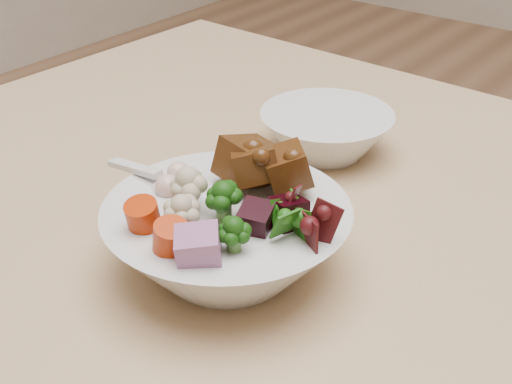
# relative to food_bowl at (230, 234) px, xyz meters

# --- Properties ---
(food_bowl) EXTENTS (0.19, 0.19, 0.10)m
(food_bowl) POSITION_rel_food_bowl_xyz_m (0.00, 0.00, 0.00)
(food_bowl) COLOR silver
(food_bowl) RESTS_ON dining_table
(soup_spoon) EXTENTS (0.09, 0.03, 0.02)m
(soup_spoon) POSITION_rel_food_bowl_xyz_m (-0.07, -0.00, 0.02)
(soup_spoon) COLOR silver
(soup_spoon) RESTS_ON food_bowl
(side_bowl) EXTENTS (0.13, 0.13, 0.04)m
(side_bowl) POSITION_rel_food_bowl_xyz_m (-0.05, 0.21, -0.01)
(side_bowl) COLOR silver
(side_bowl) RESTS_ON dining_table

